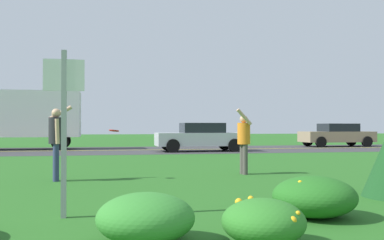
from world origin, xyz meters
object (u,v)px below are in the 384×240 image
Objects in this scene: person_catcher_orange_shirt at (244,139)px; car_silver_center_left at (201,137)px; person_thrower_dark_shirt at (56,137)px; box_truck_dark_green at (20,117)px; frisbee_red at (114,131)px; sign_post_near_path at (64,116)px; car_tan_leftmost at (337,135)px.

car_silver_center_left is (1.27, 10.92, -0.21)m from person_catcher_orange_shirt.
person_thrower_dark_shirt is 0.27× the size of box_truck_dark_green.
person_catcher_orange_shirt reaches higher than frisbee_red.
box_truck_dark_green reaches higher than sign_post_near_path.
car_tan_leftmost is at bearing 0.00° from box_truck_dark_green.
person_catcher_orange_shirt reaches higher than car_tan_leftmost.
sign_post_near_path is at bearing -109.19° from car_silver_center_left.
box_truck_dark_green reaches higher than car_tan_leftmost.
sign_post_near_path is 4.44m from person_thrower_dark_shirt.
person_thrower_dark_shirt is 1.34m from frisbee_red.
car_silver_center_left is at bearing 70.81° from sign_post_near_path.
person_catcher_orange_shirt reaches higher than car_silver_center_left.
frisbee_red is at bearing -112.29° from car_silver_center_left.
person_thrower_dark_shirt reaches higher than car_tan_leftmost.
person_thrower_dark_shirt is at bearing -173.72° from person_catcher_orange_shirt.
frisbee_red is (1.33, -0.01, 0.15)m from person_thrower_dark_shirt.
car_silver_center_left is at bearing 83.35° from person_catcher_orange_shirt.
sign_post_near_path is 0.35× the size of box_truck_dark_green.
person_catcher_orange_shirt is 18.16m from car_tan_leftmost.
box_truck_dark_green is (-4.65, 15.04, 0.63)m from frisbee_red.
box_truck_dark_green reaches higher than car_silver_center_left.
person_thrower_dark_shirt is at bearing -117.76° from car_silver_center_left.
car_tan_leftmost is at bearing 20.37° from car_silver_center_left.
person_thrower_dark_shirt is (-0.51, 4.39, -0.41)m from sign_post_near_path.
sign_post_near_path reaches higher than car_silver_center_left.
person_catcher_orange_shirt is (4.75, 0.52, -0.07)m from person_thrower_dark_shirt.
person_catcher_orange_shirt is at bearing 6.28° from person_thrower_dark_shirt.
frisbee_red is at bearing -0.41° from person_thrower_dark_shirt.
person_thrower_dark_shirt is at bearing 96.64° from sign_post_near_path.
sign_post_near_path is at bearing -127.98° from car_tan_leftmost.
box_truck_dark_green is at bearing 119.08° from person_catcher_orange_shirt.
car_silver_center_left is (6.02, 11.44, -0.28)m from person_thrower_dark_shirt.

